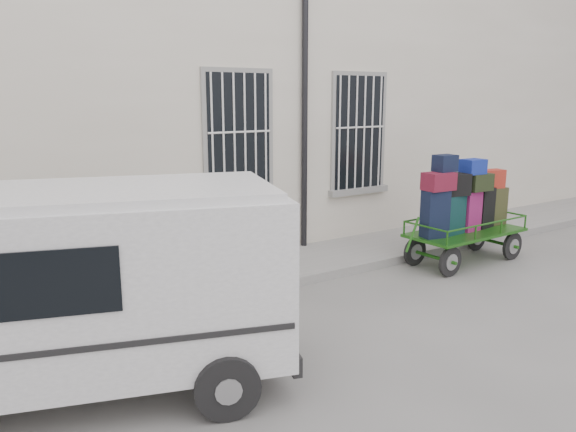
# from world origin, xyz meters

# --- Properties ---
(ground) EXTENTS (80.00, 80.00, 0.00)m
(ground) POSITION_xyz_m (0.00, 0.00, 0.00)
(ground) COLOR slate
(ground) RESTS_ON ground
(building) EXTENTS (24.00, 5.15, 6.00)m
(building) POSITION_xyz_m (0.00, 5.50, 3.00)
(building) COLOR beige
(building) RESTS_ON ground
(sidewalk) EXTENTS (24.00, 1.70, 0.15)m
(sidewalk) POSITION_xyz_m (0.00, 2.20, 0.07)
(sidewalk) COLOR gray
(sidewalk) RESTS_ON ground
(luggage_cart) EXTENTS (2.68, 1.09, 1.99)m
(luggage_cart) POSITION_xyz_m (2.97, 0.82, 0.99)
(luggage_cart) COLOR black
(luggage_cart) RESTS_ON ground
(van) EXTENTS (4.48, 2.91, 2.10)m
(van) POSITION_xyz_m (-3.92, -0.11, 1.20)
(van) COLOR silver
(van) RESTS_ON ground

